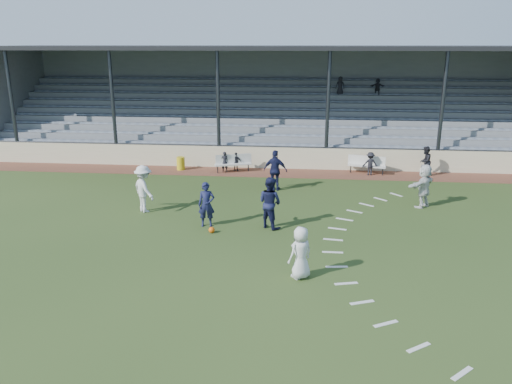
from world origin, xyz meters
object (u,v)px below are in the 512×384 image
football (212,230)px  player_white_lead (301,253)px  player_navy_lead (206,205)px  trash_bin (181,163)px  official (425,161)px  bench_left (233,161)px  bench_right (367,163)px

football → player_white_lead: bearing=-45.4°
football → player_navy_lead: bearing=113.9°
trash_bin → player_white_lead: size_ratio=0.44×
player_white_lead → official: player_white_lead is taller
bench_left → trash_bin: size_ratio=2.82×
bench_left → player_white_lead: 13.07m
bench_right → football: bench_right is taller
bench_left → bench_right: (7.19, 0.34, 0.00)m
bench_right → player_navy_lead: (-7.02, -8.76, 0.28)m
bench_left → official: (10.17, 0.07, 0.23)m
bench_right → official: (2.98, -0.26, 0.23)m
player_white_lead → official: size_ratio=1.02×
trash_bin → player_white_lead: bearing=-61.8°
bench_right → player_navy_lead: 11.23m
bench_right → trash_bin: (-10.15, -0.20, -0.21)m
bench_right → bench_left: bearing=-162.6°
bench_left → player_white_lead: size_ratio=1.25×
trash_bin → football: (3.45, -9.27, -0.26)m
bench_right → football: (-6.70, -9.47, -0.47)m
player_white_lead → player_navy_lead: bearing=-87.3°
player_navy_lead → official: (10.00, 8.50, -0.06)m
player_white_lead → trash_bin: bearing=-100.8°
bench_left → player_navy_lead: 8.44m
bench_right → player_white_lead: player_white_lead is taller
trash_bin → player_navy_lead: size_ratio=0.41×
official → player_navy_lead: bearing=-15.6°
official → bench_right: bearing=-61.0°
bench_right → player_white_lead: 13.28m
football → official: size_ratio=0.15×
bench_left → player_navy_lead: player_navy_lead is taller
football → trash_bin: bearing=110.4°
player_white_lead → official: 14.09m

